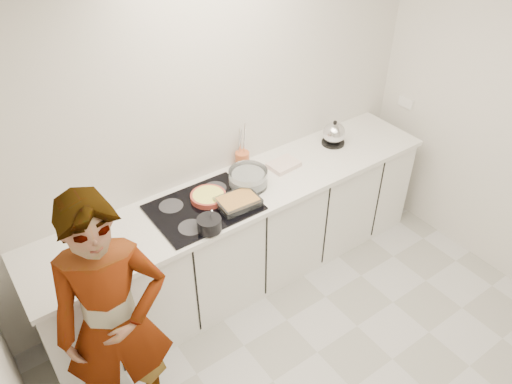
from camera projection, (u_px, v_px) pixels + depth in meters
wall_back at (218, 125)px, 3.63m from camera, size 3.60×0.00×2.60m
base_cabinets at (244, 238)px, 3.95m from camera, size 3.20×0.58×0.87m
countertop at (243, 192)px, 3.67m from camera, size 3.24×0.64×0.04m
hob at (204, 207)px, 3.48m from camera, size 0.72×0.54×0.01m
tart_dish at (208, 196)px, 3.53m from camera, size 0.29×0.29×0.04m
saucepan at (209, 224)px, 3.26m from camera, size 0.18×0.18×0.15m
baking_dish at (238, 201)px, 3.47m from camera, size 0.30×0.23×0.06m
mixing_bowl at (248, 179)px, 3.66m from camera, size 0.32×0.32×0.13m
tea_towel at (284, 165)px, 3.89m from camera, size 0.25×0.19×0.04m
kettle at (334, 134)px, 4.12m from camera, size 0.22×0.22×0.22m
utensil_crock at (242, 160)px, 3.85m from camera, size 0.14×0.14×0.14m
cook at (114, 323)px, 2.75m from camera, size 0.72×0.58×1.73m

